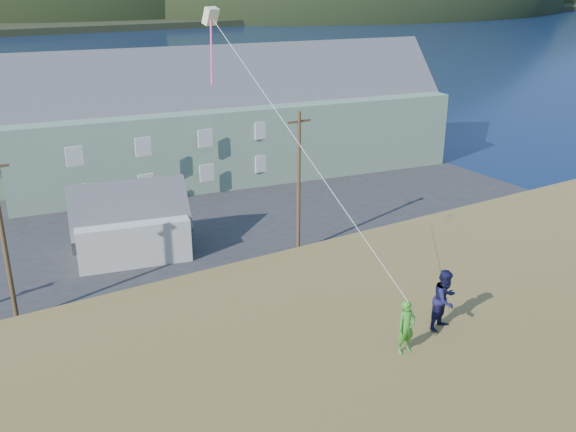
# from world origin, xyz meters

# --- Properties ---
(ground) EXTENTS (900.00, 900.00, 0.00)m
(ground) POSITION_xyz_m (0.00, 0.00, 0.00)
(ground) COLOR #0A1638
(ground) RESTS_ON ground
(grass_strip) EXTENTS (110.00, 8.00, 0.10)m
(grass_strip) POSITION_xyz_m (0.00, -2.00, 0.05)
(grass_strip) COLOR #4C3D19
(grass_strip) RESTS_ON ground
(waterfront_lot) EXTENTS (72.00, 36.00, 0.12)m
(waterfront_lot) POSITION_xyz_m (0.00, 17.00, 0.06)
(waterfront_lot) COLOR #28282B
(waterfront_lot) RESTS_ON ground
(lodge) EXTENTS (39.50, 16.55, 13.47)m
(lodge) POSITION_xyz_m (17.51, 19.86, 5.17)
(lodge) COLOR slate
(lodge) RESTS_ON waterfront_lot
(shed_white) EXTENTS (8.11, 6.21, 5.78)m
(shed_white) POSITION_xyz_m (3.75, 6.72, 2.24)
(shed_white) COLOR beige
(shed_white) RESTS_ON waterfront_lot
(utility_poles) EXTENTS (28.29, 0.24, 9.10)m
(utility_poles) POSITION_xyz_m (-1.88, 1.50, 4.57)
(utility_poles) COLOR #47331E
(utility_poles) RESTS_ON waterfront_lot
(kite_flyer_green) EXTENTS (0.57, 0.38, 1.54)m
(kite_flyer_green) POSITION_xyz_m (3.38, -19.23, 7.97)
(kite_flyer_green) COLOR #378E26
(kite_flyer_green) RESTS_ON hillside
(kite_flyer_navy) EXTENTS (1.04, 0.90, 1.85)m
(kite_flyer_navy) POSITION_xyz_m (5.18, -18.83, 8.12)
(kite_flyer_navy) COLOR #16163C
(kite_flyer_navy) RESTS_ON hillside
(kite_rig) EXTENTS (1.36, 4.61, 11.16)m
(kite_rig) POSITION_xyz_m (1.87, -10.93, 15.37)
(kite_rig) COLOR #EDECB4
(kite_rig) RESTS_ON ground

